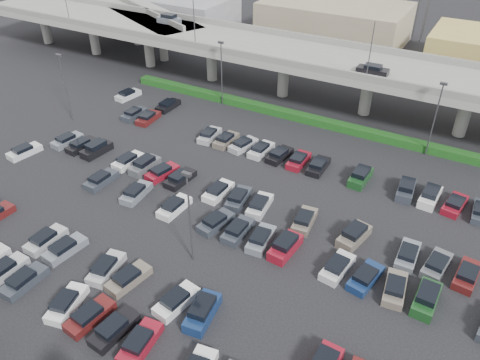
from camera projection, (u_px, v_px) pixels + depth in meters
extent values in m
plane|color=black|center=(233.00, 215.00, 52.20)|extent=(280.00, 280.00, 0.00)
cube|color=gray|center=(338.00, 63.00, 71.10)|extent=(150.00, 13.00, 1.10)
cube|color=slate|center=(324.00, 70.00, 66.02)|extent=(150.00, 0.50, 1.00)
cube|color=slate|center=(352.00, 45.00, 75.00)|extent=(150.00, 0.50, 1.00)
cylinder|color=gray|center=(45.00, 27.00, 99.67)|extent=(1.80, 1.80, 6.70)
cube|color=slate|center=(42.00, 12.00, 97.89)|extent=(2.60, 9.75, 0.50)
cylinder|color=gray|center=(94.00, 37.00, 93.99)|extent=(1.80, 1.80, 6.70)
cube|color=slate|center=(91.00, 21.00, 92.21)|extent=(2.60, 9.75, 0.50)
cylinder|color=gray|center=(149.00, 49.00, 88.31)|extent=(1.80, 1.80, 6.70)
cube|color=slate|center=(147.00, 32.00, 86.53)|extent=(2.60, 9.75, 0.50)
cylinder|color=gray|center=(212.00, 62.00, 82.64)|extent=(1.80, 1.80, 6.70)
cube|color=slate|center=(211.00, 44.00, 80.86)|extent=(2.60, 9.75, 0.50)
cylinder|color=gray|center=(283.00, 76.00, 76.96)|extent=(1.80, 1.80, 6.70)
cube|color=slate|center=(284.00, 58.00, 75.18)|extent=(2.60, 9.75, 0.50)
cylinder|color=gray|center=(367.00, 94.00, 71.28)|extent=(1.80, 1.80, 6.70)
cube|color=slate|center=(370.00, 74.00, 69.50)|extent=(2.60, 9.75, 0.50)
cylinder|color=gray|center=(464.00, 114.00, 65.60)|extent=(1.80, 1.80, 6.70)
cube|color=slate|center=(471.00, 93.00, 63.82)|extent=(2.60, 9.75, 0.50)
cube|color=slate|center=(169.00, 20.00, 86.44)|extent=(4.40, 1.82, 1.05)
cube|color=black|center=(169.00, 16.00, 85.98)|extent=(2.60, 1.60, 0.65)
cube|color=black|center=(373.00, 71.00, 65.97)|extent=(4.40, 1.82, 0.82)
cube|color=black|center=(373.00, 66.00, 65.62)|extent=(2.30, 1.60, 0.50)
cylinder|color=#434348|center=(66.00, 1.00, 84.43)|extent=(0.14, 0.14, 8.00)
cylinder|color=#434348|center=(194.00, 23.00, 73.07)|extent=(0.14, 0.14, 8.00)
cylinder|color=#434348|center=(370.00, 52.00, 61.72)|extent=(0.14, 0.14, 8.00)
cube|color=gray|center=(124.00, 5.00, 100.10)|extent=(50.93, 30.13, 1.10)
cylinder|color=gray|center=(94.00, 5.00, 115.06)|extent=(1.60, 1.60, 6.70)
cylinder|color=gray|center=(114.00, 16.00, 107.00)|extent=(1.60, 1.60, 6.70)
cylinder|color=gray|center=(136.00, 29.00, 98.95)|extent=(1.60, 1.60, 6.70)
cylinder|color=gray|center=(163.00, 43.00, 90.89)|extent=(1.60, 1.60, 6.70)
cube|color=#113B12|center=(317.00, 121.00, 69.86)|extent=(66.00, 1.60, 1.10)
cube|color=#B2B2B6|center=(5.00, 271.00, 44.55)|extent=(1.97, 4.46, 0.82)
cube|color=black|center=(1.00, 267.00, 44.05)|extent=(1.68, 2.35, 0.50)
cube|color=#31363F|center=(24.00, 281.00, 43.44)|extent=(1.86, 4.42, 0.82)
cube|color=black|center=(21.00, 278.00, 42.94)|extent=(1.62, 2.31, 0.50)
cube|color=white|center=(67.00, 304.00, 41.21)|extent=(2.79, 4.70, 0.82)
cube|color=black|center=(64.00, 301.00, 40.71)|extent=(2.09, 2.61, 0.50)
cube|color=#541616|center=(90.00, 316.00, 40.09)|extent=(2.29, 4.57, 0.82)
cube|color=black|center=(87.00, 313.00, 39.59)|extent=(1.84, 2.46, 0.50)
cube|color=black|center=(115.00, 329.00, 38.98)|extent=(2.22, 4.55, 0.82)
cube|color=black|center=(112.00, 326.00, 38.48)|extent=(1.81, 2.44, 0.50)
cube|color=maroon|center=(140.00, 343.00, 37.86)|extent=(2.28, 4.57, 0.82)
cube|color=black|center=(138.00, 340.00, 37.36)|extent=(1.84, 2.46, 0.50)
cube|color=#B2B2B6|center=(46.00, 240.00, 48.15)|extent=(1.90, 4.43, 0.82)
cube|color=black|center=(43.00, 237.00, 47.65)|extent=(1.64, 2.33, 0.50)
cube|color=slate|center=(65.00, 249.00, 47.03)|extent=(2.32, 4.58, 0.82)
cube|color=black|center=(62.00, 246.00, 46.53)|extent=(1.86, 2.47, 0.50)
cube|color=#B2B2B6|center=(107.00, 269.00, 44.80)|extent=(2.54, 4.64, 0.82)
cube|color=black|center=(104.00, 265.00, 44.30)|extent=(1.97, 2.54, 0.50)
cube|color=#6F6557|center=(129.00, 279.00, 43.69)|extent=(2.51, 4.64, 0.82)
cube|color=black|center=(126.00, 276.00, 43.19)|extent=(1.95, 2.53, 0.50)
cube|color=white|center=(177.00, 301.00, 41.45)|extent=(2.49, 4.63, 0.82)
cube|color=black|center=(175.00, 298.00, 40.96)|extent=(1.94, 2.52, 0.50)
cube|color=navy|center=(203.00, 313.00, 40.27)|extent=(2.39, 4.60, 1.05)
cube|color=black|center=(202.00, 306.00, 39.81)|extent=(1.94, 2.79, 0.65)
cube|color=silver|center=(25.00, 152.00, 62.74)|extent=(2.45, 4.62, 0.82)
cube|color=black|center=(22.00, 148.00, 62.25)|extent=(1.93, 2.51, 0.50)
cube|color=#31363F|center=(101.00, 180.00, 57.17)|extent=(1.90, 4.43, 0.82)
cube|color=black|center=(99.00, 177.00, 56.67)|extent=(1.64, 2.33, 0.50)
cube|color=slate|center=(136.00, 193.00, 54.94)|extent=(2.21, 4.55, 0.82)
cube|color=black|center=(135.00, 190.00, 54.44)|extent=(1.80, 2.44, 0.50)
cube|color=white|center=(174.00, 207.00, 52.71)|extent=(2.00, 4.47, 0.82)
cube|color=black|center=(173.00, 204.00, 52.21)|extent=(1.69, 2.36, 0.50)
cube|color=#31363F|center=(216.00, 223.00, 50.48)|extent=(2.63, 4.67, 0.82)
cube|color=black|center=(215.00, 219.00, 49.98)|extent=(2.01, 2.56, 0.50)
cube|color=#31363F|center=(238.00, 231.00, 49.36)|extent=(1.87, 4.42, 0.82)
cube|color=black|center=(237.00, 227.00, 48.86)|extent=(1.63, 2.32, 0.50)
cube|color=slate|center=(261.00, 239.00, 48.25)|extent=(2.19, 4.54, 0.82)
cube|color=black|center=(260.00, 236.00, 47.75)|extent=(1.79, 2.43, 0.50)
cube|color=maroon|center=(285.00, 248.00, 47.06)|extent=(2.17, 4.53, 1.05)
cube|color=black|center=(286.00, 241.00, 46.60)|extent=(1.81, 2.72, 0.65)
cube|color=silver|center=(337.00, 268.00, 44.90)|extent=(2.37, 4.60, 0.82)
cube|color=black|center=(337.00, 264.00, 44.40)|extent=(1.89, 2.49, 0.50)
cube|color=navy|center=(365.00, 278.00, 43.78)|extent=(2.61, 4.66, 0.82)
cube|color=black|center=(366.00, 275.00, 43.29)|extent=(2.00, 2.56, 0.50)
cube|color=#6F6557|center=(395.00, 289.00, 42.67)|extent=(2.32, 4.58, 0.82)
cube|color=black|center=(395.00, 286.00, 42.17)|extent=(1.86, 2.47, 0.50)
cube|color=#19471E|center=(426.00, 300.00, 41.49)|extent=(1.98, 4.46, 1.05)
cube|color=black|center=(428.00, 293.00, 41.03)|extent=(1.69, 2.66, 0.65)
cube|color=slate|center=(67.00, 141.00, 65.22)|extent=(2.30, 4.58, 0.82)
cube|color=black|center=(65.00, 137.00, 64.72)|extent=(1.85, 2.46, 0.50)
cube|color=black|center=(82.00, 146.00, 64.11)|extent=(2.18, 4.54, 0.82)
cube|color=black|center=(80.00, 142.00, 63.61)|extent=(1.79, 2.43, 0.50)
cube|color=black|center=(97.00, 150.00, 62.93)|extent=(2.18, 4.54, 1.05)
cube|color=black|center=(96.00, 145.00, 62.46)|extent=(1.81, 2.72, 0.65)
cube|color=white|center=(128.00, 161.00, 60.76)|extent=(2.17, 4.53, 0.82)
cube|color=black|center=(127.00, 158.00, 60.26)|extent=(1.78, 2.42, 0.50)
cube|color=#55585D|center=(145.00, 166.00, 59.58)|extent=(2.05, 4.49, 1.05)
cube|color=black|center=(144.00, 161.00, 59.12)|extent=(1.73, 2.68, 0.65)
cube|color=maroon|center=(162.00, 173.00, 58.53)|extent=(2.72, 4.69, 0.82)
cube|color=black|center=(161.00, 169.00, 58.03)|extent=(2.06, 2.59, 0.50)
cube|color=black|center=(180.00, 179.00, 57.42)|extent=(2.10, 4.51, 0.82)
cube|color=black|center=(179.00, 175.00, 56.92)|extent=(1.74, 2.40, 0.50)
cube|color=white|center=(218.00, 192.00, 55.18)|extent=(2.02, 4.48, 0.82)
cube|color=black|center=(217.00, 188.00, 54.69)|extent=(1.70, 2.37, 0.50)
cube|color=#31363F|center=(239.00, 199.00, 54.07)|extent=(2.37, 4.60, 0.82)
cube|color=black|center=(238.00, 195.00, 53.57)|extent=(1.88, 2.49, 0.50)
cube|color=silver|center=(260.00, 206.00, 52.95)|extent=(2.28, 4.57, 0.82)
cube|color=black|center=(259.00, 202.00, 52.46)|extent=(1.84, 2.46, 0.50)
cube|color=#6F6557|center=(305.00, 221.00, 50.72)|extent=(2.27, 4.57, 0.82)
cube|color=black|center=(304.00, 217.00, 50.22)|extent=(1.83, 2.45, 0.50)
cube|color=#6F6557|center=(354.00, 237.00, 48.43)|extent=(2.71, 4.69, 1.05)
cube|color=black|center=(355.00, 231.00, 47.96)|extent=(2.12, 2.88, 0.65)
cube|color=slate|center=(408.00, 256.00, 46.26)|extent=(1.91, 4.44, 0.82)
cube|color=black|center=(408.00, 252.00, 45.76)|extent=(1.65, 2.33, 0.50)
cube|color=#55585D|center=(436.00, 265.00, 45.15)|extent=(2.47, 4.63, 0.82)
cube|color=black|center=(438.00, 262.00, 44.65)|extent=(1.94, 2.52, 0.50)
cube|color=#541616|center=(467.00, 276.00, 44.03)|extent=(2.26, 4.56, 0.82)
cube|color=black|center=(468.00, 272.00, 43.53)|extent=(1.83, 2.45, 0.50)
cube|color=#31363F|center=(134.00, 114.00, 72.01)|extent=(1.92, 4.44, 0.82)
cube|color=black|center=(133.00, 111.00, 71.51)|extent=(1.65, 2.34, 0.50)
cube|color=#541616|center=(148.00, 118.00, 70.90)|extent=(2.17, 4.53, 0.82)
cube|color=black|center=(147.00, 115.00, 70.40)|extent=(1.78, 2.42, 0.50)
cube|color=#B2B2B6|center=(210.00, 136.00, 66.44)|extent=(2.22, 4.55, 0.82)
cube|color=black|center=(209.00, 132.00, 65.94)|extent=(1.81, 2.44, 0.50)
cube|color=#6F6557|center=(226.00, 140.00, 65.32)|extent=(1.91, 4.44, 0.82)
cube|color=black|center=(225.00, 137.00, 64.82)|extent=(1.65, 2.33, 0.50)
cube|color=#B2B2B6|center=(243.00, 145.00, 64.21)|extent=(2.72, 4.69, 0.82)
cube|color=black|center=(243.00, 142.00, 63.71)|extent=(2.06, 2.59, 0.50)
cube|color=silver|center=(261.00, 150.00, 63.09)|extent=(2.11, 4.51, 0.82)
cube|color=black|center=(261.00, 147.00, 62.59)|extent=(1.75, 2.40, 0.50)
cube|color=black|center=(280.00, 155.00, 61.98)|extent=(2.35, 4.59, 0.82)
cube|color=black|center=(279.00, 152.00, 61.48)|extent=(1.87, 2.48, 0.50)
cube|color=maroon|center=(299.00, 161.00, 60.86)|extent=(1.83, 4.41, 0.82)
cube|color=black|center=(298.00, 157.00, 60.36)|extent=(1.61, 2.30, 0.50)
cube|color=black|center=(318.00, 166.00, 59.74)|extent=(1.86, 4.42, 0.82)
cube|color=black|center=(318.00, 163.00, 59.25)|extent=(1.62, 2.31, 0.50)
cube|color=#19471E|center=(360.00, 178.00, 57.45)|extent=(2.04, 4.49, 1.05)
cube|color=black|center=(361.00, 172.00, 56.99)|extent=(1.73, 2.68, 0.65)
cube|color=#31363F|center=(406.00, 190.00, 55.22)|extent=(2.19, 4.54, 1.05)
cube|color=black|center=(407.00, 185.00, 54.76)|extent=(1.82, 2.73, 0.65)
cube|color=white|center=(430.00, 197.00, 54.10)|extent=(2.08, 4.50, 1.05)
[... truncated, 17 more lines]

